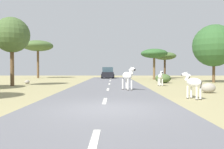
% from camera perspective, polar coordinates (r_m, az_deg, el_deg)
% --- Properties ---
extents(ground_plane, '(90.00, 90.00, 0.00)m').
position_cam_1_polar(ground_plane, '(8.56, -1.14, -8.63)').
color(ground_plane, '#998E60').
extents(road, '(6.00, 64.00, 0.05)m').
position_cam_1_polar(road, '(8.56, -2.24, -8.46)').
color(road, slate).
rests_on(road, ground_plane).
extents(lane_markings, '(0.16, 56.00, 0.01)m').
position_cam_1_polar(lane_markings, '(7.58, -2.59, -9.53)').
color(lane_markings, silver).
rests_on(lane_markings, road).
extents(zebra_0, '(0.98, 1.58, 1.60)m').
position_cam_1_polar(zebra_0, '(15.91, 3.90, -0.39)').
color(zebra_0, silver).
rests_on(zebra_0, road).
extents(zebra_1, '(0.39, 1.46, 1.37)m').
position_cam_1_polar(zebra_1, '(20.79, 11.80, -0.52)').
color(zebra_1, silver).
rests_on(zebra_1, ground_plane).
extents(zebra_2, '(0.81, 1.35, 1.36)m').
position_cam_1_polar(zebra_2, '(12.19, 19.18, -1.90)').
color(zebra_2, silver).
rests_on(zebra_2, ground_plane).
extents(car_0, '(2.11, 4.38, 1.74)m').
position_cam_1_polar(car_0, '(36.94, -1.07, 0.35)').
color(car_0, black).
rests_on(car_0, road).
extents(tree_1, '(4.95, 4.95, 6.18)m').
position_cam_1_polar(tree_1, '(40.34, -17.70, 6.66)').
color(tree_1, brown).
rests_on(tree_1, ground_plane).
extents(tree_3, '(4.61, 4.61, 6.38)m').
position_cam_1_polar(tree_3, '(28.15, 23.70, 6.49)').
color(tree_3, brown).
rests_on(tree_3, ground_plane).
extents(tree_4, '(3.09, 3.09, 6.03)m').
position_cam_1_polar(tree_4, '(22.48, -23.33, 8.82)').
color(tree_4, brown).
rests_on(tree_4, ground_plane).
extents(tree_5, '(3.62, 3.62, 4.23)m').
position_cam_1_polar(tree_5, '(38.62, 12.82, 4.39)').
color(tree_5, '#4C3823').
rests_on(tree_5, ground_plane).
extents(tree_6, '(3.75, 3.75, 4.34)m').
position_cam_1_polar(tree_6, '(33.47, 10.29, 5.03)').
color(tree_6, brown).
rests_on(tree_6, ground_plane).
extents(bush_0, '(1.63, 1.47, 0.98)m').
position_cam_1_polar(bush_0, '(25.24, 12.40, -0.95)').
color(bush_0, '#425B2D').
rests_on(bush_0, ground_plane).
extents(rock_1, '(0.88, 0.63, 0.63)m').
position_cam_1_polar(rock_1, '(15.56, 22.52, -3.06)').
color(rock_1, gray).
rests_on(rock_1, ground_plane).
extents(rock_2, '(0.50, 0.40, 0.39)m').
position_cam_1_polar(rock_2, '(24.68, -20.08, -1.74)').
color(rock_2, gray).
rests_on(rock_2, ground_plane).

